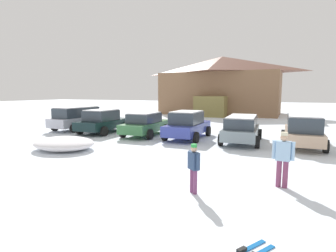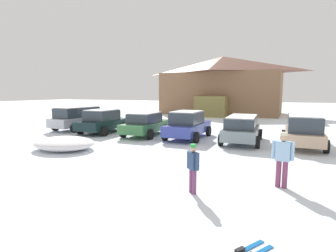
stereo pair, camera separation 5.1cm
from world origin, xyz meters
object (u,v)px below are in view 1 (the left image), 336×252
parked_silver_wagon (78,117)px  parked_beige_suv (303,129)px  parked_blue_hatchback (187,125)px  skier_adult_in_blue_parka (283,156)px  parked_grey_wagon (242,128)px  ski_lodge (221,85)px  parked_green_coupe (145,124)px  skier_teen_in_navy_coat (194,166)px  plowed_snow_pile (64,143)px  parked_black_sedan (103,121)px

parked_silver_wagon → parked_beige_suv: 15.38m
parked_blue_hatchback → skier_adult_in_blue_parka: parked_blue_hatchback is taller
parked_grey_wagon → ski_lodge: bearing=105.1°
parked_green_coupe → skier_adult_in_blue_parka: skier_adult_in_blue_parka is taller
skier_teen_in_navy_coat → skier_adult_in_blue_parka: bearing=32.9°
parked_silver_wagon → parked_grey_wagon: 12.29m
skier_adult_in_blue_parka → parked_green_coupe: bearing=140.4°
ski_lodge → skier_teen_in_navy_coat: 29.01m
parked_grey_wagon → parked_green_coupe: bearing=-179.9°
parked_beige_suv → skier_adult_in_blue_parka: size_ratio=2.73×
skier_adult_in_blue_parka → plowed_snow_pile: bearing=171.9°
skier_teen_in_navy_coat → plowed_snow_pile: skier_teen_in_navy_coat is taller
skier_adult_in_blue_parka → skier_teen_in_navy_coat: bearing=-147.1°
parked_silver_wagon → plowed_snow_pile: size_ratio=1.45×
parked_green_coupe → skier_adult_in_blue_parka: bearing=-39.6°
ski_lodge → plowed_snow_pile: 25.83m
parked_silver_wagon → plowed_snow_pile: parked_silver_wagon is taller
parked_black_sedan → parked_beige_suv: size_ratio=0.92×
ski_lodge → parked_grey_wagon: 21.00m
parked_blue_hatchback → parked_grey_wagon: bearing=-0.7°
parked_beige_suv → skier_adult_in_blue_parka: 7.10m
parked_black_sedan → parked_blue_hatchback: (6.22, 0.16, 0.02)m
parked_green_coupe → parked_beige_suv: 9.24m
ski_lodge → plowed_snow_pile: bearing=-95.4°
parked_silver_wagon → parked_beige_suv: (15.37, -0.27, -0.02)m
parked_black_sedan → parked_green_coupe: 3.34m
parked_silver_wagon → skier_adult_in_blue_parka: 16.13m
parked_black_sedan → ski_lodge: bearing=78.6°
ski_lodge → parked_grey_wagon: ski_lodge is taller
parked_grey_wagon → parked_blue_hatchback: bearing=179.3°
skier_teen_in_navy_coat → parked_green_coupe: bearing=125.7°
parked_beige_suv → parked_green_coupe: bearing=-178.6°
parked_green_coupe → parked_silver_wagon: bearing=175.4°
parked_silver_wagon → parked_grey_wagon: parked_silver_wagon is taller
plowed_snow_pile → parked_beige_suv: bearing=27.2°
parked_black_sedan → parked_grey_wagon: 9.48m
parked_silver_wagon → skier_adult_in_blue_parka: bearing=-26.9°
parked_grey_wagon → plowed_snow_pile: parked_grey_wagon is taller
parked_blue_hatchback → skier_adult_in_blue_parka: bearing=-52.1°
parked_beige_suv → plowed_snow_pile: 12.29m
plowed_snow_pile → parked_green_coupe: bearing=72.7°
skier_teen_in_navy_coat → plowed_snow_pile: bearing=159.2°
ski_lodge → skier_teen_in_navy_coat: ski_lodge is taller
ski_lodge → parked_silver_wagon: (-6.86, -19.59, -2.88)m
parked_blue_hatchback → plowed_snow_pile: 7.13m
parked_silver_wagon → parked_grey_wagon: (12.28, -0.48, -0.10)m
parked_black_sedan → skier_adult_in_blue_parka: bearing=-30.1°
skier_teen_in_navy_coat → parked_grey_wagon: bearing=88.7°
skier_adult_in_blue_parka → ski_lodge: bearing=105.6°
skier_adult_in_blue_parka → plowed_snow_pile: skier_adult_in_blue_parka is taller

